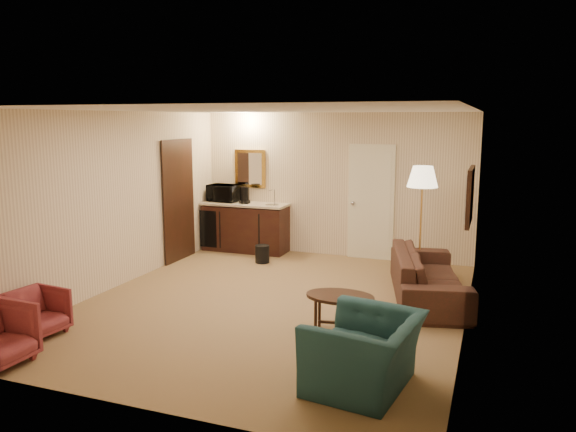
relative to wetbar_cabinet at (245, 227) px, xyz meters
name	(u,v)px	position (x,y,z in m)	size (l,w,h in m)	color
ground	(273,304)	(1.65, -2.72, -0.46)	(6.00, 6.00, 0.00)	#95734B
room_walls	(286,173)	(1.55, -1.95, 1.26)	(5.02, 6.01, 2.61)	beige
wetbar_cabinet	(245,227)	(0.00, 0.00, 0.00)	(1.64, 0.58, 0.92)	black
sofa	(429,268)	(3.60, -1.75, -0.01)	(2.29, 0.67, 0.90)	black
teal_armchair	(365,340)	(3.35, -4.66, 0.00)	(1.06, 0.69, 0.93)	#1D4948
rose_chair_near	(36,311)	(-0.50, -4.72, -0.16)	(0.58, 0.54, 0.60)	#953A31
coffee_table	(340,314)	(2.78, -3.42, -0.23)	(0.81, 0.55, 0.46)	black
floor_lamp	(421,223)	(3.35, -0.76, 0.43)	(0.47, 0.47, 1.79)	gold
waste_bin	(262,254)	(0.65, -0.72, -0.31)	(0.25, 0.25, 0.31)	black
microwave	(224,191)	(-0.47, 0.06, 0.66)	(0.59, 0.32, 0.40)	black
coffee_maker	(245,195)	(0.01, -0.04, 0.62)	(0.17, 0.17, 0.31)	black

